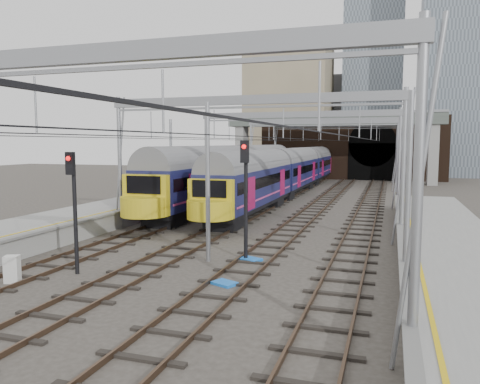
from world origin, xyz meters
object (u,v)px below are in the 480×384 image
(train_main, at_px, (307,166))
(signal_near_centre, at_px, (245,186))
(signal_near_left, at_px, (74,198))
(relay_cabinet, at_px, (12,269))
(train_second, at_px, (237,172))

(train_main, relative_size, signal_near_centre, 11.88)
(train_main, height_order, signal_near_left, signal_near_left)
(signal_near_centre, height_order, relay_cabinet, signal_near_centre)
(signal_near_left, bearing_deg, relay_cabinet, -133.14)
(signal_near_centre, xyz_separation_m, relay_cabinet, (-7.37, -5.88, -2.82))
(train_main, height_order, relay_cabinet, train_main)
(signal_near_left, relative_size, relay_cabinet, 4.78)
(train_main, bearing_deg, relay_cabinet, -95.19)
(train_second, xyz_separation_m, signal_near_left, (1.74, -25.63, 0.50))
(train_second, relative_size, signal_near_left, 6.99)
(train_second, distance_m, relay_cabinet, 27.39)
(signal_near_centre, distance_m, relay_cabinet, 9.84)
(train_second, height_order, signal_near_left, train_second)
(signal_near_left, bearing_deg, signal_near_centre, 35.96)
(signal_near_centre, bearing_deg, train_second, 101.35)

